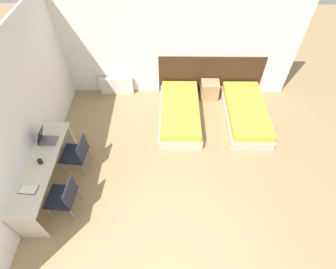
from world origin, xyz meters
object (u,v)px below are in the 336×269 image
object	(u,v)px
bed_near_window	(180,112)
chair_near_notebook	(64,196)
bed_near_door	(245,113)
laptop	(46,139)
nightstand	(210,90)
chair_near_laptop	(77,153)

from	to	relation	value
bed_near_window	chair_near_notebook	world-z (taller)	chair_near_notebook
bed_near_door	laptop	size ratio (longest dim) A/B	5.80
nightstand	chair_near_notebook	world-z (taller)	chair_near_notebook
nightstand	chair_near_notebook	distance (m)	4.28
bed_near_window	laptop	size ratio (longest dim) A/B	5.80
bed_near_window	chair_near_notebook	size ratio (longest dim) A/B	2.34
chair_near_laptop	chair_near_notebook	size ratio (longest dim) A/B	1.00
nightstand	chair_near_laptop	world-z (taller)	chair_near_laptop
nightstand	chair_near_laptop	distance (m)	3.64
nightstand	chair_near_notebook	xyz separation A→B (m)	(-2.86, -3.19, 0.25)
chair_near_notebook	laptop	distance (m)	1.18
nightstand	laptop	world-z (taller)	laptop
bed_near_door	chair_near_notebook	bearing A→B (deg)	-146.82
bed_near_window	chair_near_notebook	xyz separation A→B (m)	(-2.07, -2.38, 0.29)
bed_near_door	laptop	world-z (taller)	laptop
bed_near_window	chair_near_laptop	world-z (taller)	chair_near_laptop
bed_near_window	laptop	xyz separation A→B (m)	(-2.58, -1.38, 0.63)
nightstand	chair_near_laptop	size ratio (longest dim) A/B	0.55
bed_near_door	nightstand	size ratio (longest dim) A/B	4.23
bed_near_window	bed_near_door	bearing A→B (deg)	0.00
nightstand	chair_near_notebook	size ratio (longest dim) A/B	0.55
bed_near_window	chair_near_notebook	distance (m)	3.17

